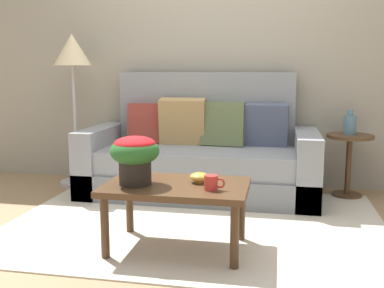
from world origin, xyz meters
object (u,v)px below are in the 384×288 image
at_px(snack_bowl, 200,177).
at_px(table_vase, 350,124).
at_px(couch, 201,157).
at_px(potted_plant, 135,154).
at_px(coffee_table, 176,193).
at_px(side_table, 349,154).
at_px(coffee_mug, 212,183).
at_px(floor_lamp, 73,63).

distance_m(snack_bowl, table_vase, 1.79).
distance_m(couch, snack_bowl, 1.30).
distance_m(couch, potted_plant, 1.42).
bearing_deg(coffee_table, couch, 93.48).
height_order(coffee_table, side_table, side_table).
distance_m(coffee_table, snack_bowl, 0.17).
distance_m(couch, coffee_mug, 1.47).
bearing_deg(table_vase, snack_bowl, -127.45).
distance_m(coffee_table, floor_lamp, 2.12).
relative_size(floor_lamp, coffee_mug, 11.89).
xyz_separation_m(snack_bowl, table_vase, (1.08, 1.41, 0.19)).
height_order(potted_plant, snack_bowl, potted_plant).
relative_size(couch, snack_bowl, 16.76).
xyz_separation_m(potted_plant, table_vase, (1.46, 1.53, 0.03)).
height_order(coffee_mug, table_vase, table_vase).
xyz_separation_m(coffee_table, potted_plant, (-0.24, -0.06, 0.24)).
bearing_deg(couch, side_table, 5.48).
distance_m(floor_lamp, coffee_mug, 2.30).
distance_m(coffee_table, side_table, 1.90).
distance_m(side_table, floor_lamp, 2.68).
distance_m(side_table, potted_plant, 2.12).
xyz_separation_m(couch, coffee_table, (0.08, -1.33, 0.03)).
bearing_deg(floor_lamp, side_table, 0.67).
height_order(coffee_table, coffee_mug, coffee_mug).
xyz_separation_m(coffee_table, floor_lamp, (-1.34, 1.42, 0.82)).
bearing_deg(potted_plant, coffee_mug, -4.98).
xyz_separation_m(side_table, snack_bowl, (-1.09, -1.40, 0.07)).
bearing_deg(couch, snack_bowl, -80.42).
xyz_separation_m(couch, potted_plant, (-0.16, -1.39, 0.28)).
xyz_separation_m(couch, table_vase, (1.30, 0.14, 0.31)).
bearing_deg(coffee_mug, floor_lamp, 135.88).
bearing_deg(potted_plant, couch, 83.30).
relative_size(couch, potted_plant, 6.89).
distance_m(couch, table_vase, 1.34).
distance_m(coffee_table, potted_plant, 0.35).
xyz_separation_m(floor_lamp, coffee_mug, (1.57, -1.52, -0.72)).
relative_size(coffee_table, potted_plant, 2.94).
bearing_deg(side_table, floor_lamp, -179.33).
relative_size(side_table, table_vase, 2.57).
height_order(side_table, table_vase, table_vase).
height_order(couch, potted_plant, couch).
bearing_deg(side_table, coffee_table, -130.00).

